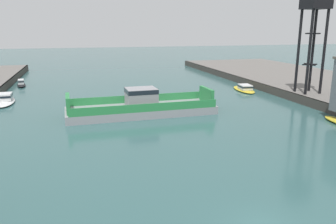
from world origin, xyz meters
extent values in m
cube|color=#939399|center=(-1.91, 29.82, 0.55)|extent=(21.13, 6.99, 1.10)
cube|color=#2D8947|center=(-1.99, 32.96, 1.65)|extent=(20.11, 0.67, 1.10)
cube|color=#2D8947|center=(-1.82, 26.67, 1.65)|extent=(20.11, 0.67, 1.10)
cube|color=#939399|center=(-1.91, 29.82, 2.43)|extent=(4.29, 3.64, 2.66)
cube|color=black|center=(-1.91, 29.82, 3.41)|extent=(4.33, 3.68, 0.60)
cube|color=#2D8947|center=(8.07, 30.09, 2.20)|extent=(0.62, 4.50, 2.20)
cube|color=#2D8947|center=(-11.88, 29.54, 2.20)|extent=(0.62, 4.50, 2.20)
ellipsoid|color=yellow|center=(21.06, 43.04, 0.18)|extent=(3.87, 8.63, 0.37)
cube|color=silver|center=(20.98, 42.41, 0.81)|extent=(2.37, 3.14, 0.89)
cube|color=black|center=(20.98, 42.41, 0.92)|extent=(2.44, 3.23, 0.27)
ellipsoid|color=white|center=(-22.13, 42.67, 0.23)|extent=(3.21, 8.19, 0.46)
cube|color=silver|center=(-22.15, 43.28, 1.00)|extent=(2.14, 2.90, 1.09)
cube|color=black|center=(-22.15, 43.28, 1.14)|extent=(2.20, 2.99, 0.33)
ellipsoid|color=black|center=(-21.93, 59.77, 0.27)|extent=(2.34, 5.88, 0.54)
cube|color=silver|center=(-21.87, 59.35, 1.03)|extent=(1.37, 2.13, 0.98)
cube|color=black|center=(-21.87, 59.35, 1.16)|extent=(1.41, 2.19, 0.30)
cylinder|color=black|center=(25.27, 32.84, 8.15)|extent=(0.44, 0.44, 13.43)
cylinder|color=black|center=(28.04, 32.84, 8.15)|extent=(0.44, 0.44, 13.43)
cylinder|color=black|center=(25.27, 30.07, 8.15)|extent=(0.44, 0.44, 13.43)
cylinder|color=black|center=(28.04, 30.07, 8.15)|extent=(0.44, 0.44, 13.43)
cube|color=black|center=(26.65, 31.46, 6.14)|extent=(2.77, 0.20, 0.20)
cube|color=black|center=(26.65, 31.46, 6.14)|extent=(0.20, 2.77, 0.20)
cube|color=black|center=(26.65, 31.46, 11.11)|extent=(2.77, 0.20, 0.20)
cube|color=black|center=(26.65, 31.46, 11.11)|extent=(0.20, 2.77, 0.20)
camera|label=1|loc=(-10.50, -16.40, 12.06)|focal=36.20mm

